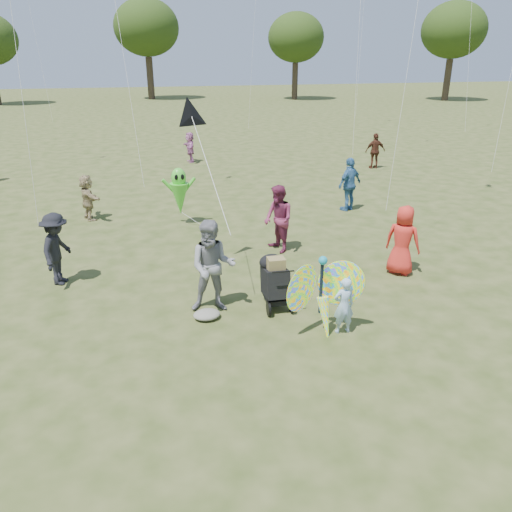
# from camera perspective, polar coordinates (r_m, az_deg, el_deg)

# --- Properties ---
(ground) EXTENTS (160.00, 160.00, 0.00)m
(ground) POSITION_cam_1_polar(r_m,az_deg,el_deg) (9.21, 3.77, -9.63)
(ground) COLOR #51592B
(ground) RESTS_ON ground
(child_girl) EXTENTS (0.41, 0.27, 1.11)m
(child_girl) POSITION_cam_1_polar(r_m,az_deg,el_deg) (9.32, 10.00, -5.61)
(child_girl) COLOR #9BBCDC
(child_girl) RESTS_ON ground
(adult_man) EXTENTS (1.06, 0.91, 1.90)m
(adult_man) POSITION_cam_1_polar(r_m,az_deg,el_deg) (9.86, -4.97, -1.22)
(adult_man) COLOR gray
(adult_man) RESTS_ON ground
(grey_bag) EXTENTS (0.53, 0.43, 0.17)m
(grey_bag) POSITION_cam_1_polar(r_m,az_deg,el_deg) (9.91, -5.65, -6.68)
(grey_bag) COLOR gray
(grey_bag) RESTS_ON ground
(crowd_a) EXTENTS (0.93, 0.95, 1.65)m
(crowd_a) POSITION_cam_1_polar(r_m,az_deg,el_deg) (12.07, 16.42, 1.74)
(crowd_a) COLOR red
(crowd_a) RESTS_ON ground
(crowd_b) EXTENTS (0.92, 1.21, 1.65)m
(crowd_b) POSITION_cam_1_polar(r_m,az_deg,el_deg) (11.90, -21.79, 0.74)
(crowd_b) COLOR black
(crowd_b) RESTS_ON ground
(crowd_c) EXTENTS (1.11, 0.83, 1.75)m
(crowd_c) POSITION_cam_1_polar(r_m,az_deg,el_deg) (16.83, 10.64, 8.06)
(crowd_c) COLOR teal
(crowd_c) RESTS_ON ground
(crowd_d) EXTENTS (0.82, 1.39, 1.43)m
(crowd_d) POSITION_cam_1_polar(r_m,az_deg,el_deg) (16.45, -18.69, 6.37)
(crowd_d) COLOR tan
(crowd_d) RESTS_ON ground
(crowd_e) EXTENTS (0.82, 0.97, 1.76)m
(crowd_e) POSITION_cam_1_polar(r_m,az_deg,el_deg) (12.94, 2.57, 4.23)
(crowd_e) COLOR #762746
(crowd_e) RESTS_ON ground
(crowd_h) EXTENTS (0.95, 0.46, 1.57)m
(crowd_h) POSITION_cam_1_polar(r_m,az_deg,el_deg) (23.69, 13.46, 11.60)
(crowd_h) COLOR #492418
(crowd_h) RESTS_ON ground
(crowd_j) EXTENTS (0.48, 1.34, 1.42)m
(crowd_j) POSITION_cam_1_polar(r_m,az_deg,el_deg) (24.70, -7.55, 12.23)
(crowd_j) COLOR #B16599
(crowd_j) RESTS_ON ground
(jogging_stroller) EXTENTS (0.55, 1.08, 1.09)m
(jogging_stroller) POSITION_cam_1_polar(r_m,az_deg,el_deg) (10.14, 2.12, -2.54)
(jogging_stroller) COLOR black
(jogging_stroller) RESTS_ON ground
(butterfly_kite) EXTENTS (1.74, 0.75, 1.72)m
(butterfly_kite) POSITION_cam_1_polar(r_m,az_deg,el_deg) (9.16, 7.65, -4.53)
(butterfly_kite) COLOR #FF2858
(butterfly_kite) RESTS_ON ground
(delta_kite_rig) EXTENTS (0.89, 2.46, 2.47)m
(delta_kite_rig) POSITION_cam_1_polar(r_m,az_deg,el_deg) (11.34, -7.34, 15.49)
(delta_kite_rig) COLOR black
(delta_kite_rig) RESTS_ON ground
(alien_kite) EXTENTS (1.12, 0.69, 1.74)m
(alien_kite) POSITION_cam_1_polar(r_m,az_deg,el_deg) (15.24, -8.73, 7.10)
(alien_kite) COLOR #4CD131
(alien_kite) RESTS_ON ground
(tree_line) EXTENTS (91.78, 33.60, 10.79)m
(tree_line) POSITION_cam_1_polar(r_m,az_deg,el_deg) (52.79, -9.52, 23.93)
(tree_line) COLOR #3A2D21
(tree_line) RESTS_ON ground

